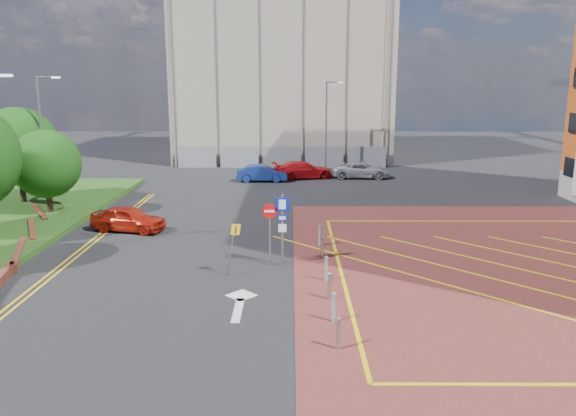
{
  "coord_description": "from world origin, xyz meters",
  "views": [
    {
      "loc": [
        0.88,
        -22.54,
        7.86
      ],
      "look_at": [
        0.74,
        2.52,
        2.24
      ],
      "focal_mm": 35.0,
      "sensor_mm": 36.0,
      "label": 1
    }
  ],
  "objects_px": {
    "car_red_back": "(303,170)",
    "car_silver_back": "(361,170)",
    "sign_cluster": "(278,222)",
    "car_red_left": "(128,219)",
    "lamp_back": "(327,123)",
    "car_blue_back": "(262,173)",
    "tree_c": "(46,164)",
    "warning_sign": "(233,243)",
    "lamp_left_far": "(43,136)",
    "tree_d": "(18,147)"
  },
  "relations": [
    {
      "from": "tree_d",
      "to": "sign_cluster",
      "type": "relative_size",
      "value": 1.9
    },
    {
      "from": "sign_cluster",
      "to": "car_silver_back",
      "type": "bearing_deg",
      "value": 74.37
    },
    {
      "from": "tree_c",
      "to": "sign_cluster",
      "type": "relative_size",
      "value": 1.53
    },
    {
      "from": "car_red_left",
      "to": "warning_sign",
      "type": "bearing_deg",
      "value": -124.23
    },
    {
      "from": "car_blue_back",
      "to": "tree_c",
      "type": "bearing_deg",
      "value": 136.41
    },
    {
      "from": "car_blue_back",
      "to": "car_red_back",
      "type": "distance_m",
      "value": 3.63
    },
    {
      "from": "car_silver_back",
      "to": "car_red_back",
      "type": "bearing_deg",
      "value": 96.37
    },
    {
      "from": "sign_cluster",
      "to": "car_red_back",
      "type": "distance_m",
      "value": 22.91
    },
    {
      "from": "lamp_left_far",
      "to": "car_red_left",
      "type": "bearing_deg",
      "value": -38.68
    },
    {
      "from": "car_red_left",
      "to": "car_silver_back",
      "type": "xyz_separation_m",
      "value": [
        14.67,
        17.34,
        -0.02
      ]
    },
    {
      "from": "car_red_left",
      "to": "car_silver_back",
      "type": "distance_m",
      "value": 22.72
    },
    {
      "from": "car_red_left",
      "to": "car_red_back",
      "type": "bearing_deg",
      "value": -15.7
    },
    {
      "from": "lamp_back",
      "to": "car_red_left",
      "type": "relative_size",
      "value": 1.99
    },
    {
      "from": "car_silver_back",
      "to": "lamp_back",
      "type": "bearing_deg",
      "value": 37.44
    },
    {
      "from": "warning_sign",
      "to": "car_silver_back",
      "type": "bearing_deg",
      "value": 71.32
    },
    {
      "from": "car_red_left",
      "to": "tree_d",
      "type": "bearing_deg",
      "value": 68.28
    },
    {
      "from": "car_blue_back",
      "to": "car_silver_back",
      "type": "xyz_separation_m",
      "value": [
        8.23,
        1.75,
        -0.01
      ]
    },
    {
      "from": "sign_cluster",
      "to": "car_red_back",
      "type": "xyz_separation_m",
      "value": [
        1.58,
        22.82,
        -1.23
      ]
    },
    {
      "from": "sign_cluster",
      "to": "car_blue_back",
      "type": "distance_m",
      "value": 21.5
    },
    {
      "from": "sign_cluster",
      "to": "car_silver_back",
      "type": "distance_m",
      "value": 24.06
    },
    {
      "from": "car_red_left",
      "to": "tree_c",
      "type": "bearing_deg",
      "value": 74.26
    },
    {
      "from": "car_red_left",
      "to": "car_red_back",
      "type": "height_order",
      "value": "car_red_back"
    },
    {
      "from": "car_blue_back",
      "to": "car_silver_back",
      "type": "bearing_deg",
      "value": -77.36
    },
    {
      "from": "tree_d",
      "to": "lamp_back",
      "type": "xyz_separation_m",
      "value": [
        20.58,
        15.0,
        0.49
      ]
    },
    {
      "from": "tree_d",
      "to": "car_red_back",
      "type": "xyz_separation_m",
      "value": [
        18.37,
        10.81,
        -3.15
      ]
    },
    {
      "from": "lamp_left_far",
      "to": "tree_d",
      "type": "bearing_deg",
      "value": 154.32
    },
    {
      "from": "tree_c",
      "to": "car_blue_back",
      "type": "distance_m",
      "value": 17.44
    },
    {
      "from": "car_silver_back",
      "to": "tree_d",
      "type": "bearing_deg",
      "value": 118.23
    },
    {
      "from": "warning_sign",
      "to": "car_blue_back",
      "type": "height_order",
      "value": "warning_sign"
    },
    {
      "from": "warning_sign",
      "to": "sign_cluster",
      "type": "bearing_deg",
      "value": 37.31
    },
    {
      "from": "lamp_left_far",
      "to": "warning_sign",
      "type": "xyz_separation_m",
      "value": [
        12.9,
        -12.4,
        -3.23
      ]
    },
    {
      "from": "tree_d",
      "to": "lamp_back",
      "type": "relative_size",
      "value": 0.76
    },
    {
      "from": "sign_cluster",
      "to": "warning_sign",
      "type": "relative_size",
      "value": 1.42
    },
    {
      "from": "tree_d",
      "to": "car_silver_back",
      "type": "distance_m",
      "value": 25.99
    },
    {
      "from": "tree_c",
      "to": "car_silver_back",
      "type": "distance_m",
      "value": 24.83
    },
    {
      "from": "car_red_back",
      "to": "car_blue_back",
      "type": "bearing_deg",
      "value": 96.86
    },
    {
      "from": "tree_d",
      "to": "warning_sign",
      "type": "height_order",
      "value": "tree_d"
    },
    {
      "from": "sign_cluster",
      "to": "car_silver_back",
      "type": "relative_size",
      "value": 0.66
    },
    {
      "from": "lamp_back",
      "to": "car_blue_back",
      "type": "relative_size",
      "value": 1.95
    },
    {
      "from": "lamp_left_far",
      "to": "car_silver_back",
      "type": "relative_size",
      "value": 1.66
    },
    {
      "from": "sign_cluster",
      "to": "car_red_left",
      "type": "height_order",
      "value": "sign_cluster"
    },
    {
      "from": "tree_c",
      "to": "car_red_left",
      "type": "height_order",
      "value": "tree_c"
    },
    {
      "from": "car_red_back",
      "to": "car_silver_back",
      "type": "bearing_deg",
      "value": -102.73
    },
    {
      "from": "warning_sign",
      "to": "car_silver_back",
      "type": "distance_m",
      "value": 25.9
    },
    {
      "from": "lamp_left_far",
      "to": "tree_c",
      "type": "bearing_deg",
      "value": -65.29
    },
    {
      "from": "tree_c",
      "to": "tree_d",
      "type": "distance_m",
      "value": 4.3
    },
    {
      "from": "car_red_left",
      "to": "lamp_left_far",
      "type": "bearing_deg",
      "value": 65.48
    },
    {
      "from": "tree_c",
      "to": "lamp_left_far",
      "type": "height_order",
      "value": "lamp_left_far"
    },
    {
      "from": "tree_c",
      "to": "lamp_left_far",
      "type": "xyz_separation_m",
      "value": [
        -0.92,
        2.0,
        1.47
      ]
    },
    {
      "from": "lamp_left_far",
      "to": "car_red_left",
      "type": "relative_size",
      "value": 1.99
    }
  ]
}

